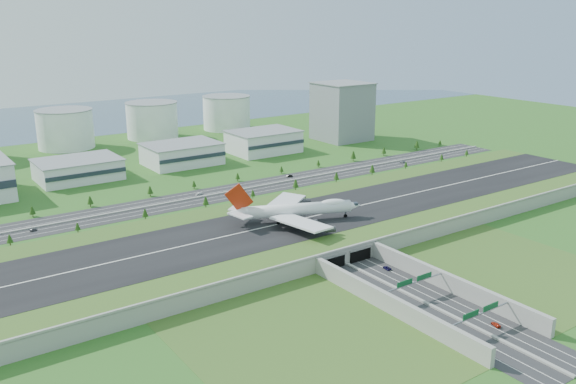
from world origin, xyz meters
TOP-DOWN VIEW (x-y plane):
  - ground at (0.00, 0.00)m, footprint 1200.00×1200.00m
  - airfield_deck at (0.00, -0.09)m, footprint 520.00×100.00m
  - underpass_road at (0.00, -99.42)m, footprint 38.80×120.40m
  - sign_gantry_near at (0.00, -95.04)m, footprint 38.70×0.70m
  - sign_gantry_far at (0.00, -130.04)m, footprint 38.70×0.70m
  - north_expressway at (0.00, 95.00)m, footprint 560.00×36.00m
  - tree_row at (7.62, 95.58)m, footprint 497.19×48.64m
  - hangar_mid_a at (-60.00, 190.00)m, footprint 58.00×42.00m
  - hangar_mid_b at (25.00, 190.00)m, footprint 58.00×42.00m
  - hangar_mid_c at (105.00, 190.00)m, footprint 58.00×42.00m
  - office_tower at (200.00, 195.00)m, footprint 46.00×46.00m
  - fuel_tank_b at (-35.00, 310.00)m, footprint 50.00×50.00m
  - fuel_tank_c at (50.00, 310.00)m, footprint 50.00×50.00m
  - fuel_tank_d at (135.00, 310.00)m, footprint 50.00×50.00m
  - bay_water at (0.00, 480.00)m, footprint 1200.00×260.00m
  - boeing_747 at (3.97, -0.66)m, footprint 73.56×68.15m
  - car_0 at (-8.88, -82.28)m, footprint 2.82×5.19m
  - car_1 at (-10.40, -121.35)m, footprint 2.23×4.20m
  - car_2 at (12.10, -65.85)m, footprint 2.84×5.10m
  - car_3 at (8.26, -131.70)m, footprint 3.28×5.15m
  - car_4 at (-115.78, 89.68)m, footprint 4.76×3.18m
  - car_5 at (73.53, 104.53)m, footprint 5.30×3.55m
  - car_6 at (178.33, 88.99)m, footprint 6.09×4.06m
  - car_7 at (-4.85, 101.19)m, footprint 5.41×2.57m

SIDE VIEW (x-z plane):
  - ground at x=0.00m, z-range 0.00..0.00m
  - bay_water at x=0.00m, z-range 0.00..0.06m
  - north_expressway at x=0.00m, z-range 0.00..0.12m
  - car_1 at x=-10.40m, z-range 0.12..1.44m
  - car_2 at x=12.10m, z-range 0.12..1.47m
  - car_3 at x=8.26m, z-range 0.12..1.51m
  - car_4 at x=-115.78m, z-range 0.12..1.63m
  - car_7 at x=-4.85m, z-range 0.12..1.64m
  - car_6 at x=178.33m, z-range 0.12..1.67m
  - car_5 at x=73.53m, z-range 0.12..1.77m
  - car_0 at x=-8.88m, z-range 0.12..1.79m
  - underpass_road at x=0.00m, z-range -0.57..7.43m
  - airfield_deck at x=0.00m, z-range -0.48..8.72m
  - tree_row at x=7.62m, z-range 0.32..8.80m
  - sign_gantry_near at x=0.00m, z-range 2.05..11.85m
  - sign_gantry_far at x=0.00m, z-range 2.05..11.85m
  - hangar_mid_a at x=-60.00m, z-range 0.00..15.00m
  - hangar_mid_b at x=25.00m, z-range 0.00..17.00m
  - hangar_mid_c at x=105.00m, z-range 0.00..19.00m
  - boeing_747 at x=3.97m, z-range 2.76..26.81m
  - fuel_tank_b at x=-35.00m, z-range 0.00..35.00m
  - fuel_tank_c at x=50.00m, z-range 0.00..35.00m
  - fuel_tank_d at x=135.00m, z-range 0.00..35.00m
  - office_tower at x=200.00m, z-range 0.00..55.00m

